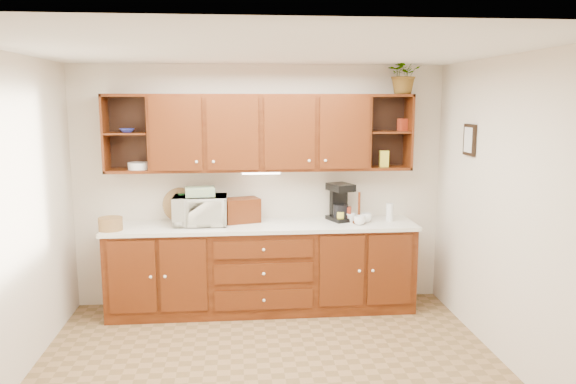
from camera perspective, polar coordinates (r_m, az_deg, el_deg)
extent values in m
plane|color=olive|center=(4.86, -1.74, -17.96)|extent=(4.00, 4.00, 0.00)
plane|color=white|center=(4.34, -1.92, 14.23)|extent=(4.00, 4.00, 0.00)
plane|color=beige|center=(6.14, -2.83, 0.63)|extent=(4.00, 0.00, 4.00)
plane|color=beige|center=(4.74, -26.75, -2.99)|extent=(0.00, 3.50, 3.50)
plane|color=beige|center=(4.96, 21.94, -2.16)|extent=(0.00, 3.50, 3.50)
cube|color=#371306|center=(6.04, -2.63, -7.81)|extent=(3.20, 0.60, 0.90)
cube|color=silver|center=(5.91, -2.66, -3.48)|extent=(3.24, 0.64, 0.04)
cube|color=#371306|center=(5.91, -2.80, 6.04)|extent=(2.30, 0.33, 0.80)
cube|color=black|center=(6.16, -15.82, 5.84)|extent=(0.45, 0.02, 0.80)
cube|color=black|center=(6.28, 9.85, 6.11)|extent=(0.45, 0.02, 0.80)
cube|color=#371306|center=(6.01, -16.08, 5.75)|extent=(0.43, 0.30, 0.02)
cube|color=#371306|center=(6.13, 10.22, 6.02)|extent=(0.43, 0.30, 0.02)
cube|color=#371306|center=(6.12, 10.33, 9.62)|extent=(0.45, 0.33, 0.03)
cube|color=white|center=(5.90, -2.75, 1.94)|extent=(0.40, 0.05, 0.02)
cube|color=black|center=(5.69, 17.97, 5.06)|extent=(0.03, 0.24, 0.30)
cylinder|color=olive|center=(5.89, -17.58, -3.10)|extent=(0.25, 0.25, 0.13)
imported|color=white|center=(5.91, -8.90, -1.85)|extent=(0.55, 0.38, 0.30)
cube|color=#CACC60|center=(5.88, -8.95, 0.03)|extent=(0.32, 0.25, 0.09)
cylinder|color=black|center=(6.00, -10.72, -1.65)|extent=(0.08, 0.08, 0.32)
cylinder|color=olive|center=(6.15, -10.89, -2.85)|extent=(0.38, 0.20, 0.36)
cube|color=#371306|center=(5.99, -4.76, -1.86)|extent=(0.42, 0.33, 0.26)
cylinder|color=#371306|center=(5.97, 7.23, -1.58)|extent=(0.03, 0.03, 0.33)
cylinder|color=#371306|center=(6.00, 7.20, -3.06)|extent=(0.13, 0.13, 0.02)
imported|color=white|center=(6.04, 7.90, -2.60)|extent=(0.16, 0.16, 0.10)
imported|color=white|center=(6.03, 6.44, -2.60)|extent=(0.16, 0.16, 0.10)
imported|color=white|center=(5.90, 7.29, -2.87)|extent=(0.16, 0.16, 0.10)
cylinder|color=#A43117|center=(6.08, 5.96, -2.22)|extent=(0.11, 0.11, 0.15)
cylinder|color=white|center=(6.13, 10.28, -2.05)|extent=(0.10, 0.10, 0.19)
cylinder|color=yellow|center=(6.03, 5.35, -2.50)|extent=(0.11, 0.11, 0.11)
cube|color=black|center=(6.10, 5.32, -2.70)|extent=(0.30, 0.34, 0.04)
cube|color=black|center=(6.17, 5.16, -0.93)|extent=(0.20, 0.13, 0.34)
cube|color=black|center=(6.04, 5.37, 0.49)|extent=(0.30, 0.34, 0.08)
cylinder|color=black|center=(6.06, 5.37, -1.94)|extent=(0.21, 0.21, 0.15)
imported|color=#293196|center=(6.00, -16.04, 6.02)|extent=(0.19, 0.19, 0.04)
cylinder|color=white|center=(6.01, -14.92, 2.58)|extent=(0.27, 0.27, 0.07)
cube|color=yellow|center=(6.12, 9.72, 3.36)|extent=(0.10, 0.08, 0.17)
cube|color=#A43117|center=(6.16, 11.56, 6.70)|extent=(0.11, 0.10, 0.13)
imported|color=#999999|center=(6.13, 11.72, 11.71)|extent=(0.48, 0.45, 0.42)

